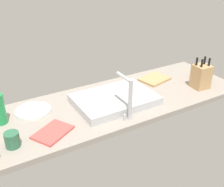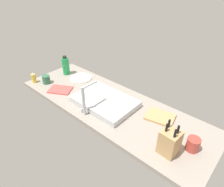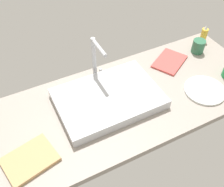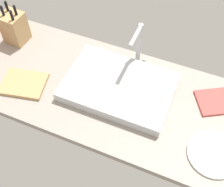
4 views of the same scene
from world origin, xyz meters
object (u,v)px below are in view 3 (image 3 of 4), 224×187
sink_basin (108,98)px  dish_towel (169,61)px  faucet (96,56)px  dinner_plate (205,90)px  soap_bottle (204,35)px  cutting_board (30,160)px  coffee_mug (198,46)px

sink_basin → dish_towel: sink_basin is taller
faucet → dinner_plate: (47.31, -35.43, -14.75)cm
faucet → soap_bottle: bearing=0.7°
dinner_plate → dish_towel: size_ratio=1.06×
cutting_board → dinner_plate: (94.29, -1.14, -0.30)cm
soap_bottle → dish_towel: (-31.90, -8.11, -4.43)cm
faucet → soap_bottle: 77.15cm
dinner_plate → dish_towel: (-2.76, 28.31, 0.00)cm
faucet → dish_towel: faucet is taller
dinner_plate → dish_towel: bearing=95.6°
cutting_board → dish_towel: cutting_board is taller
sink_basin → coffee_mug: (68.20, 12.71, 1.52)cm
sink_basin → cutting_board: size_ratio=2.42×
soap_bottle → coffee_mug: 12.84cm
faucet → soap_bottle: faucet is taller
faucet → coffee_mug: faucet is taller
sink_basin → dish_towel: size_ratio=2.50×
sink_basin → dish_towel: 48.32cm
dish_towel → cutting_board: bearing=-163.5°
sink_basin → faucet: size_ratio=2.04×
cutting_board → dish_towel: size_ratio=1.03×
dish_towel → faucet: bearing=170.9°
cutting_board → soap_bottle: 128.44cm
sink_basin → dinner_plate: size_ratio=2.36×
sink_basin → coffee_mug: coffee_mug is taller
coffee_mug → faucet: bearing=174.5°
coffee_mug → dish_towel: bearing=-178.0°
faucet → coffee_mug: 67.22cm
dinner_plate → coffee_mug: bearing=57.3°
soap_bottle → dinner_plate: bearing=-128.7°
dinner_plate → soap_bottle: bearing=51.3°
dish_towel → coffee_mug: 21.73cm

